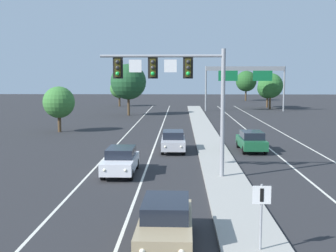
{
  "coord_description": "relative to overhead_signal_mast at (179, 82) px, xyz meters",
  "views": [
    {
      "loc": [
        -2.54,
        -9.09,
        5.83
      ],
      "look_at": [
        -3.2,
        13.46,
        3.2
      ],
      "focal_mm": 45.75,
      "sensor_mm": 36.0,
      "label": 1
    }
  ],
  "objects": [
    {
      "name": "tree_far_right_a",
      "position": [
        15.91,
        52.2,
        -1.32
      ],
      "size": [
        4.42,
        4.42,
        6.39
      ],
      "color": "#4C3823",
      "rests_on": "ground"
    },
    {
      "name": "edge_stripe_right",
      "position": [
        10.6,
        10.05,
        -5.48
      ],
      "size": [
        0.14,
        100.0,
        0.01
      ],
      "primitive_type": "cube",
      "color": "silver",
      "rests_on": "ground"
    },
    {
      "name": "tree_far_left_a",
      "position": [
        -12.65,
        20.23,
        -2.37
      ],
      "size": [
        3.31,
        3.31,
        4.78
      ],
      "color": "#4C3823",
      "rests_on": "ground"
    },
    {
      "name": "car_receding_green",
      "position": [
        5.62,
        9.18,
        -4.67
      ],
      "size": [
        1.87,
        4.49,
        1.58
      ],
      "color": "#195633",
      "rests_on": "ground"
    },
    {
      "name": "car_oncoming_tan",
      "position": [
        -0.43,
        -9.79,
        -4.67
      ],
      "size": [
        1.88,
        4.49,
        1.58
      ],
      "color": "tan",
      "rests_on": "ground"
    },
    {
      "name": "median_island",
      "position": [
        2.6,
        3.05,
        -5.41
      ],
      "size": [
        2.4,
        110.0,
        0.15
      ],
      "primitive_type": "cube",
      "color": "#9E9B93",
      "rests_on": "ground"
    },
    {
      "name": "car_oncoming_silver",
      "position": [
        -0.5,
        8.96,
        -4.67
      ],
      "size": [
        1.88,
        4.49,
        1.58
      ],
      "color": "#B7B7BC",
      "rests_on": "ground"
    },
    {
      "name": "lane_stripe_oncoming_center",
      "position": [
        -2.1,
        10.05,
        -5.48
      ],
      "size": [
        0.14,
        100.0,
        0.01
      ],
      "primitive_type": "cube",
      "color": "silver",
      "rests_on": "ground"
    },
    {
      "name": "car_oncoming_white",
      "position": [
        -3.5,
        1.03,
        -4.67
      ],
      "size": [
        1.84,
        4.48,
        1.58
      ],
      "color": "silver",
      "rests_on": "ground"
    },
    {
      "name": "highway_sign_gantry",
      "position": [
        10.8,
        47.85,
        0.68
      ],
      "size": [
        13.28,
        0.42,
        7.5
      ],
      "color": "gray",
      "rests_on": "ground"
    },
    {
      "name": "edge_stripe_left",
      "position": [
        -5.4,
        10.05,
        -5.48
      ],
      "size": [
        0.14,
        100.0,
        0.01
      ],
      "primitive_type": "cube",
      "color": "silver",
      "rests_on": "ground"
    },
    {
      "name": "tree_far_right_c",
      "position": [
        15.65,
        78.63,
        -0.83
      ],
      "size": [
        4.92,
        4.92,
        7.12
      ],
      "color": "#4C3823",
      "rests_on": "ground"
    },
    {
      "name": "median_sign_post",
      "position": [
        2.71,
        -10.43,
        -3.9
      ],
      "size": [
        0.6,
        0.1,
        2.2
      ],
      "color": "gray",
      "rests_on": "median_island"
    },
    {
      "name": "lane_stripe_receding_center",
      "position": [
        7.3,
        10.05,
        -5.48
      ],
      "size": [
        0.14,
        100.0,
        0.01
      ],
      "primitive_type": "cube",
      "color": "silver",
      "rests_on": "ground"
    },
    {
      "name": "tree_far_left_b",
      "position": [
        -7.69,
        39.55,
        -0.48
      ],
      "size": [
        5.3,
        5.3,
        7.67
      ],
      "color": "#4C3823",
      "rests_on": "ground"
    },
    {
      "name": "overhead_signal_mast",
      "position": [
        0.0,
        0.0,
        0.0
      ],
      "size": [
        7.0,
        0.44,
        7.2
      ],
      "color": "gray",
      "rests_on": "median_island"
    },
    {
      "name": "tree_far_right_b",
      "position": [
        16.31,
        56.5,
        -1.89
      ],
      "size": [
        3.82,
        3.82,
        5.52
      ],
      "color": "#4C3823",
      "rests_on": "ground"
    },
    {
      "name": "tree_far_left_c",
      "position": [
        -11.77,
        58.59,
        -2.06
      ],
      "size": [
        3.63,
        3.63,
        5.25
      ],
      "color": "#4C3823",
      "rests_on": "ground"
    }
  ]
}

